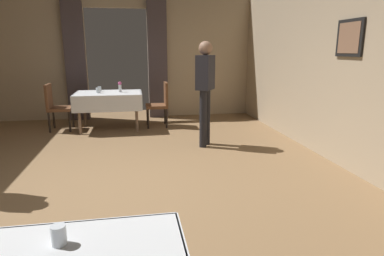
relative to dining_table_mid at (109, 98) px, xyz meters
name	(u,v)px	position (x,y,z in m)	size (l,w,h in m)	color
ground	(108,186)	(0.16, -2.98, -0.65)	(10.08, 10.08, 0.00)	olive
wall_right	(363,56)	(3.36, -2.98, 0.86)	(0.16, 8.40, 3.00)	tan
wall_back	(117,52)	(0.16, 1.20, 0.88)	(6.40, 0.27, 3.00)	tan
dining_table_mid	(109,98)	(0.00, 0.00, 0.00)	(1.31, 0.95, 0.75)	#7A604C
chair_mid_left	(56,105)	(-1.04, 0.07, -0.13)	(0.44, 0.44, 0.93)	black
chair_mid_right	(160,102)	(1.04, 0.06, -0.13)	(0.44, 0.44, 0.93)	black
glass_near_b	(59,235)	(0.16, -5.37, 0.15)	(0.07, 0.07, 0.09)	silver
flower_vase_mid	(120,86)	(0.23, 0.01, 0.22)	(0.07, 0.07, 0.21)	silver
glass_mid_b	(100,89)	(-0.19, 0.25, 0.15)	(0.07, 0.07, 0.10)	silver
glass_mid_c	(98,90)	(-0.19, -0.05, 0.16)	(0.08, 0.08, 0.11)	silver
person_waiter_by_doorway	(205,85)	(1.65, -1.51, 0.38)	(0.37, 0.42, 1.72)	black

